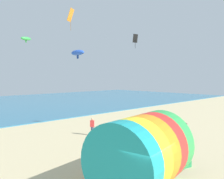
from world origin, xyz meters
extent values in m
cylinder|color=teal|center=(-0.82, 0.49, 1.77)|extent=(1.50, 3.64, 3.54)
cylinder|color=yellow|center=(0.09, 0.64, 1.77)|extent=(1.50, 3.64, 3.54)
cylinder|color=orange|center=(0.99, 0.80, 1.77)|extent=(1.50, 3.64, 3.54)
cylinder|color=red|center=(1.90, 0.95, 1.77)|extent=(1.50, 3.64, 3.54)
cylinder|color=green|center=(2.81, 1.10, 1.77)|extent=(1.50, 3.64, 3.54)
cylinder|color=black|center=(3.28, 1.18, 1.77)|extent=(0.60, 3.22, 3.25)
cylinder|color=black|center=(5.20, 1.52, 0.43)|extent=(0.24, 0.24, 0.86)
cube|color=#338C4C|center=(5.20, 1.52, 1.19)|extent=(0.35, 0.42, 0.65)
sphere|color=#9E7051|center=(5.20, 1.52, 1.65)|extent=(0.23, 0.23, 0.23)
ellipsoid|color=green|center=(0.35, 11.15, 8.12)|extent=(0.88, 0.47, 0.33)
cube|color=#1E642A|center=(0.35, 11.15, 7.94)|extent=(0.12, 0.04, 0.22)
cube|color=orange|center=(6.25, 13.83, 11.28)|extent=(0.97, 0.83, 1.20)
cylinder|color=#8F4F12|center=(6.25, 13.83, 10.42)|extent=(0.03, 0.03, 1.26)
cube|color=black|center=(9.85, 8.67, 8.87)|extent=(0.55, 0.24, 0.78)
cylinder|color=black|center=(9.85, 8.67, 8.33)|extent=(0.03, 0.03, 0.78)
ellipsoid|color=blue|center=(0.16, 4.63, 6.65)|extent=(0.56, 1.00, 0.42)
cube|color=navy|center=(0.16, 4.63, 6.45)|extent=(0.04, 0.14, 0.24)
cylinder|color=#383D56|center=(6.26, 10.67, 0.39)|extent=(0.24, 0.24, 0.78)
cube|color=red|center=(6.26, 10.67, 1.07)|extent=(0.40, 0.42, 0.58)
sphere|color=tan|center=(6.26, 10.67, 1.48)|extent=(0.21, 0.21, 0.21)
cylinder|color=silver|center=(7.10, 2.02, 1.13)|extent=(0.05, 0.05, 2.26)
cone|color=black|center=(7.32, 2.02, 2.08)|extent=(0.45, 0.36, 0.36)
cube|color=#268C4C|center=(5.15, 0.75, 0.18)|extent=(0.60, 0.48, 0.36)
camera|label=1|loc=(-8.15, -6.45, 5.39)|focal=40.00mm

